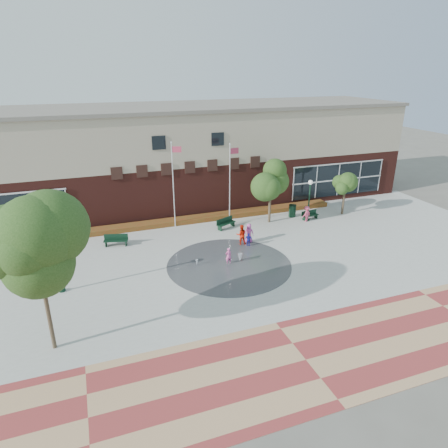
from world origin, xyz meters
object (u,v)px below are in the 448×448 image
object	(u,v)px
flagpole_left	(174,181)
bench_left	(116,242)
trash_can	(292,211)
tree_big_left	(36,251)
child_splash	(228,256)
flagpole_right	(230,181)

from	to	relation	value
flagpole_left	bench_left	distance (m)	6.66
bench_left	trash_can	distance (m)	15.43
tree_big_left	child_splash	world-z (taller)	tree_big_left
trash_can	child_splash	distance (m)	10.78
tree_big_left	child_splash	bearing A→B (deg)	26.20
flagpole_left	trash_can	world-z (taller)	flagpole_left
bench_left	child_splash	size ratio (longest dim) A/B	1.56
bench_left	tree_big_left	bearing A→B (deg)	-94.58
bench_left	tree_big_left	world-z (taller)	tree_big_left
tree_big_left	child_splash	xyz separation A→B (m)	(10.84, 5.33, -4.52)
trash_can	tree_big_left	distance (m)	23.20
flagpole_right	trash_can	world-z (taller)	flagpole_right
flagpole_left	trash_can	size ratio (longest dim) A/B	6.46
bench_left	trash_can	xyz separation A→B (m)	(15.39, 1.05, 0.27)
flagpole_left	trash_can	xyz separation A→B (m)	(10.32, -1.21, -3.40)
tree_big_left	child_splash	size ratio (longest dim) A/B	6.08
bench_left	trash_can	size ratio (longest dim) A/B	1.66
flagpole_right	trash_can	bearing A→B (deg)	-7.66
flagpole_left	child_splash	distance (m)	8.69
flagpole_left	bench_left	world-z (taller)	flagpole_left
bench_left	child_splash	distance (m)	8.84
flagpole_right	child_splash	world-z (taller)	flagpole_right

